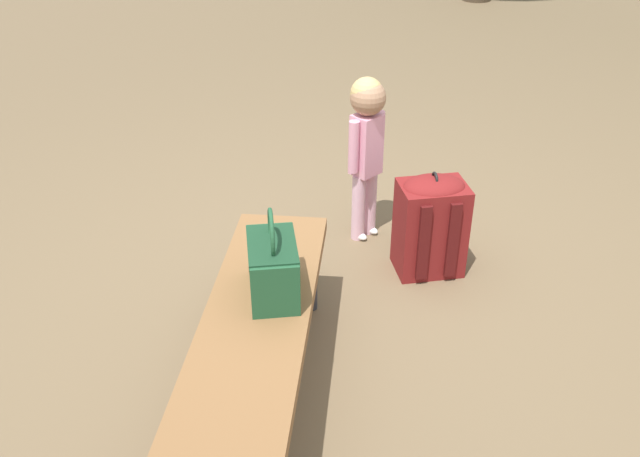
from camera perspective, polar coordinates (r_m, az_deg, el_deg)
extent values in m
plane|color=brown|center=(3.51, 0.78, -4.95)|extent=(40.00, 40.00, 0.00)
cube|color=brown|center=(2.60, -5.44, -8.33)|extent=(1.63, 0.56, 0.06)
cylinder|color=#2D2D33|center=(3.31, -5.50, -3.53)|extent=(0.05, 0.05, 0.39)
cylinder|color=#2D2D33|center=(3.27, -0.66, -3.81)|extent=(0.05, 0.05, 0.39)
cylinder|color=#2D2D33|center=(3.34, -3.05, -5.01)|extent=(0.07, 0.28, 0.04)
cube|color=#1E4C2D|center=(2.67, -3.88, -3.35)|extent=(0.36, 0.27, 0.22)
cube|color=#163922|center=(2.61, -3.96, -1.45)|extent=(0.33, 0.27, 0.02)
torus|color=#1E4C2D|center=(2.58, -4.01, -0.42)|extent=(0.19, 0.08, 0.20)
cylinder|color=#E5B2C6|center=(3.89, 4.10, 2.20)|extent=(0.07, 0.07, 0.39)
cylinder|color=#E5B2C6|center=(3.83, 3.16, 1.74)|extent=(0.07, 0.07, 0.39)
ellipsoid|color=white|center=(3.96, 4.21, -0.12)|extent=(0.09, 0.10, 0.04)
ellipsoid|color=white|center=(3.91, 3.30, -0.60)|extent=(0.09, 0.10, 0.04)
cube|color=pink|center=(3.70, 3.82, 6.87)|extent=(0.19, 0.18, 0.33)
cylinder|color=pink|center=(3.76, 4.84, 7.51)|extent=(0.06, 0.06, 0.28)
cylinder|color=pink|center=(3.62, 2.78, 6.69)|extent=(0.06, 0.06, 0.28)
sphere|color=#A57A5B|center=(3.60, 3.96, 10.65)|extent=(0.19, 0.19, 0.19)
sphere|color=tan|center=(3.60, 3.86, 10.96)|extent=(0.17, 0.17, 0.17)
cube|color=maroon|center=(3.58, 9.01, 0.02)|extent=(0.35, 0.40, 0.49)
ellipsoid|color=maroon|center=(3.46, 9.32, 3.32)|extent=(0.33, 0.38, 0.11)
cube|color=#4A1010|center=(3.73, 8.27, 0.13)|extent=(0.11, 0.23, 0.22)
cube|color=#4A1010|center=(3.45, 8.49, -1.22)|extent=(0.04, 0.06, 0.42)
cube|color=#4A1010|center=(3.49, 10.83, -0.98)|extent=(0.04, 0.06, 0.42)
torus|color=black|center=(3.44, 9.38, 3.97)|extent=(0.08, 0.04, 0.08)
cube|color=#1E4C2D|center=(3.52, -2.94, -2.17)|extent=(0.23, 0.20, 0.28)
ellipsoid|color=#1E4C2D|center=(3.44, -3.00, -0.29)|extent=(0.22, 0.19, 0.06)
cube|color=#13311D|center=(3.53, -4.22, -2.86)|extent=(0.13, 0.06, 0.13)
cube|color=#13311D|center=(3.49, -1.60, -2.45)|extent=(0.03, 0.02, 0.24)
cube|color=#13311D|center=(3.56, -1.79, -1.69)|extent=(0.03, 0.02, 0.24)
torus|color=black|center=(3.43, -3.01, 0.08)|extent=(0.02, 0.05, 0.05)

